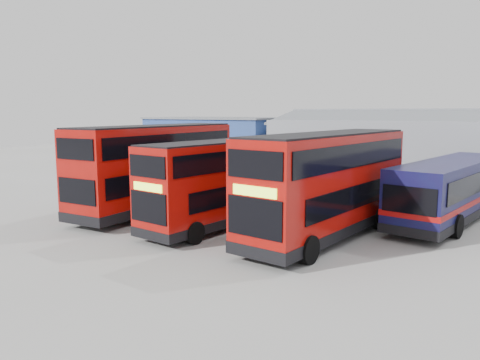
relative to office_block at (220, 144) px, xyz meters
The scene contains 7 objects.
ground_plane 22.94m from the office_block, 52.11° to the right, with size 120.00×120.00×0.00m, color gray.
office_block is the anchor object (origin of this frame).
double_decker_left 17.94m from the office_block, 68.58° to the right, with size 3.07×11.63×4.89m.
double_decker_centre 21.30m from the office_block, 56.26° to the right, with size 3.74×10.28×4.26m.
double_decker_right 24.23m from the office_block, 45.50° to the right, with size 4.16×11.42×4.73m.
single_decker_blue 24.10m from the office_block, 27.33° to the right, with size 4.67×11.94×3.17m.
panel_van 5.65m from the office_block, 105.41° to the right, with size 3.32×5.71×2.35m.
Camera 1 is at (10.08, -19.11, 5.65)m, focal length 35.00 mm.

